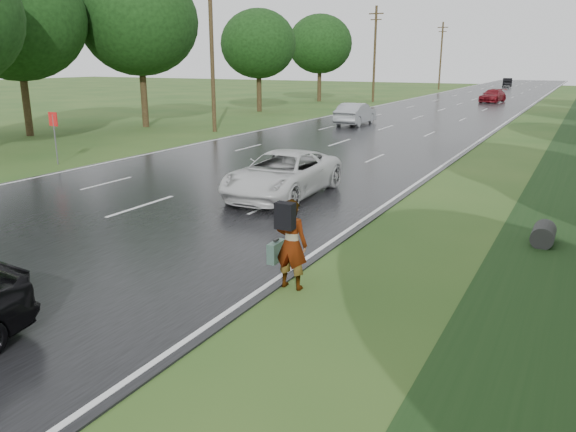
# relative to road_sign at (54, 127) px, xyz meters

# --- Properties ---
(road) EXTENTS (14.00, 180.00, 0.04)m
(road) POSITION_rel_road_sign_xyz_m (8.50, 33.00, -1.62)
(road) COLOR black
(road) RESTS_ON ground
(edge_stripe_east) EXTENTS (0.12, 180.00, 0.01)m
(edge_stripe_east) POSITION_rel_road_sign_xyz_m (15.25, 33.00, -1.60)
(edge_stripe_east) COLOR silver
(edge_stripe_east) RESTS_ON road
(edge_stripe_west) EXTENTS (0.12, 180.00, 0.01)m
(edge_stripe_west) POSITION_rel_road_sign_xyz_m (1.75, 33.00, -1.60)
(edge_stripe_west) COLOR silver
(edge_stripe_west) RESTS_ON road
(center_line) EXTENTS (0.12, 180.00, 0.01)m
(center_line) POSITION_rel_road_sign_xyz_m (8.50, 33.00, -1.60)
(center_line) COLOR silver
(center_line) RESTS_ON road
(drainage_ditch) EXTENTS (2.20, 120.00, 0.56)m
(drainage_ditch) POSITION_rel_road_sign_xyz_m (20.00, 6.71, -1.61)
(drainage_ditch) COLOR black
(drainage_ditch) RESTS_ON ground
(road_sign) EXTENTS (0.50, 0.06, 2.30)m
(road_sign) POSITION_rel_road_sign_xyz_m (0.00, 0.00, 0.00)
(road_sign) COLOR slate
(road_sign) RESTS_ON ground
(utility_pole_mid) EXTENTS (1.60, 0.26, 10.00)m
(utility_pole_mid) POSITION_rel_road_sign_xyz_m (-0.70, 13.00, 3.55)
(utility_pole_mid) COLOR #312214
(utility_pole_mid) RESTS_ON ground
(utility_pole_far) EXTENTS (1.60, 0.26, 10.00)m
(utility_pole_far) POSITION_rel_road_sign_xyz_m (-0.70, 43.00, 3.55)
(utility_pole_far) COLOR #312214
(utility_pole_far) RESTS_ON ground
(utility_pole_distant) EXTENTS (1.60, 0.26, 10.00)m
(utility_pole_distant) POSITION_rel_road_sign_xyz_m (-0.70, 73.00, 3.55)
(utility_pole_distant) COLOR #312214
(utility_pole_distant) RESTS_ON ground
(tree_west_c) EXTENTS (7.80, 7.80, 10.43)m
(tree_west_c) POSITION_rel_road_sign_xyz_m (-6.50, 13.00, 5.27)
(tree_west_c) COLOR #312214
(tree_west_c) RESTS_ON ground
(tree_west_d) EXTENTS (6.60, 6.60, 8.80)m
(tree_west_d) POSITION_rel_road_sign_xyz_m (-5.70, 27.00, 4.18)
(tree_west_d) COLOR #312214
(tree_west_d) RESTS_ON ground
(tree_west_e) EXTENTS (8.00, 8.00, 10.44)m
(tree_west_e) POSITION_rel_road_sign_xyz_m (-9.50, 6.00, 5.19)
(tree_west_e) COLOR #312214
(tree_west_e) RESTS_ON ground
(tree_west_f) EXTENTS (7.00, 7.00, 9.29)m
(tree_west_f) POSITION_rel_road_sign_xyz_m (-6.30, 41.00, 4.49)
(tree_west_f) COLOR #312214
(tree_west_f) RESTS_ON ground
(pedestrian) EXTENTS (0.84, 0.75, 1.87)m
(pedestrian) POSITION_rel_road_sign_xyz_m (15.68, -7.51, -0.68)
(pedestrian) COLOR #A5998C
(pedestrian) RESTS_ON ground
(white_pickup) EXTENTS (2.60, 5.41, 1.49)m
(white_pickup) POSITION_rel_road_sign_xyz_m (11.75, -0.63, -0.86)
(white_pickup) COLOR silver
(white_pickup) RESTS_ON road
(silver_sedan) EXTENTS (1.75, 4.69, 1.53)m
(silver_sedan) POSITION_rel_road_sign_xyz_m (6.00, 20.71, -0.84)
(silver_sedan) COLOR #94989C
(silver_sedan) RESTS_ON road
(far_car_red) EXTENTS (2.54, 4.92, 1.37)m
(far_car_red) POSITION_rel_road_sign_xyz_m (11.07, 48.34, -0.92)
(far_car_red) COLOR maroon
(far_car_red) RESTS_ON road
(far_car_dark) EXTENTS (2.10, 4.46, 1.41)m
(far_car_dark) POSITION_rel_road_sign_xyz_m (7.34, 88.32, -0.90)
(far_car_dark) COLOR black
(far_car_dark) RESTS_ON road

